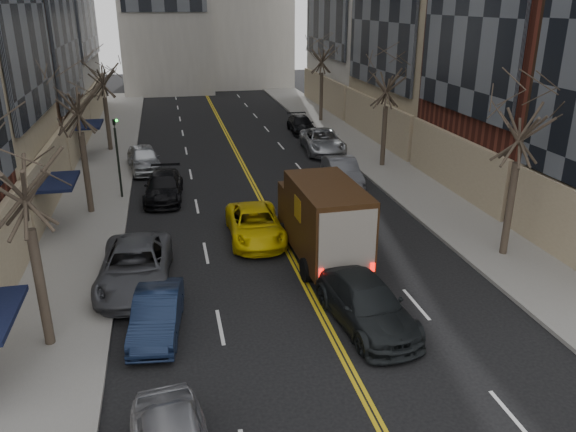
% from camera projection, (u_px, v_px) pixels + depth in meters
% --- Properties ---
extents(sidewalk_left, '(4.00, 66.00, 0.15)m').
position_uv_depth(sidewalk_left, '(100.00, 174.00, 34.86)').
color(sidewalk_left, slate).
rests_on(sidewalk_left, ground).
extents(sidewalk_right, '(4.00, 66.00, 0.15)m').
position_uv_depth(sidewalk_right, '(374.00, 158.00, 38.44)').
color(sidewalk_right, slate).
rests_on(sidewalk_right, ground).
extents(tree_lf_near, '(3.20, 3.20, 8.41)m').
position_uv_depth(tree_lf_near, '(17.00, 153.00, 15.36)').
color(tree_lf_near, '#382D23').
rests_on(tree_lf_near, sidewalk_left).
extents(tree_lf_mid, '(3.20, 3.20, 8.91)m').
position_uv_depth(tree_lf_mid, '(74.00, 82.00, 26.17)').
color(tree_lf_mid, '#382D23').
rests_on(tree_lf_mid, sidewalk_left).
extents(tree_lf_far, '(3.20, 3.20, 8.12)m').
position_uv_depth(tree_lf_far, '(101.00, 65.00, 38.23)').
color(tree_lf_far, '#382D23').
rests_on(tree_lf_far, sidewalk_left).
extents(tree_rt_near, '(3.20, 3.20, 8.71)m').
position_uv_depth(tree_rt_near, '(525.00, 103.00, 21.52)').
color(tree_rt_near, '#382D23').
rests_on(tree_rt_near, sidewalk_right).
extents(tree_rt_mid, '(3.20, 3.20, 8.32)m').
position_uv_depth(tree_rt_mid, '(388.00, 70.00, 34.39)').
color(tree_rt_mid, '#382D23').
rests_on(tree_rt_mid, sidewalk_right).
extents(tree_rt_far, '(3.20, 3.20, 9.11)m').
position_uv_depth(tree_rt_far, '(322.00, 43.00, 47.86)').
color(tree_rt_far, '#382D23').
rests_on(tree_rt_far, sidewalk_right).
extents(traffic_signal, '(0.29, 0.26, 4.70)m').
position_uv_depth(traffic_signal, '(117.00, 149.00, 29.63)').
color(traffic_signal, black).
rests_on(traffic_signal, sidewalk_left).
extents(ups_truck, '(2.73, 6.37, 3.45)m').
position_uv_depth(ups_truck, '(323.00, 221.00, 22.87)').
color(ups_truck, black).
rests_on(ups_truck, ground).
extents(observer_sedan, '(2.67, 5.40, 1.51)m').
position_uv_depth(observer_sedan, '(366.00, 303.00, 18.62)').
color(observer_sedan, black).
rests_on(observer_sedan, ground).
extents(taxi, '(2.47, 5.13, 1.41)m').
position_uv_depth(taxi, '(255.00, 225.00, 25.29)').
color(taxi, '#DFC009').
rests_on(taxi, ground).
extents(pedestrian, '(0.54, 0.73, 1.86)m').
position_uv_depth(pedestrian, '(284.00, 214.00, 25.88)').
color(pedestrian, black).
rests_on(pedestrian, ground).
extents(parked_lf_b, '(1.89, 4.22, 1.35)m').
position_uv_depth(parked_lf_b, '(157.00, 314.00, 18.13)').
color(parked_lf_b, '#101A32').
rests_on(parked_lf_b, ground).
extents(parked_lf_c, '(2.90, 5.77, 1.57)m').
position_uv_depth(parked_lf_c, '(135.00, 267.00, 21.10)').
color(parked_lf_c, '#494B51').
rests_on(parked_lf_c, ground).
extents(parked_lf_d, '(2.31, 4.95, 1.40)m').
position_uv_depth(parked_lf_d, '(164.00, 187.00, 30.45)').
color(parked_lf_d, black).
rests_on(parked_lf_d, ground).
extents(parked_lf_e, '(2.49, 4.88, 1.59)m').
position_uv_depth(parked_lf_e, '(144.00, 159.00, 35.53)').
color(parked_lf_e, '#AEB1B6').
rests_on(parked_lf_e, ground).
extents(parked_rt_a, '(2.00, 4.83, 1.56)m').
position_uv_depth(parked_rt_a, '(342.00, 172.00, 32.81)').
color(parked_rt_a, '#494B51').
rests_on(parked_rt_a, ground).
extents(parked_rt_b, '(3.05, 5.88, 1.58)m').
position_uv_depth(parked_rt_b, '(323.00, 141.00, 39.97)').
color(parked_rt_b, '#A4A7AC').
rests_on(parked_rt_b, ground).
extents(parked_rt_c, '(2.06, 4.65, 1.33)m').
position_uv_depth(parked_rt_c, '(301.00, 124.00, 45.94)').
color(parked_rt_c, black).
rests_on(parked_rt_c, ground).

